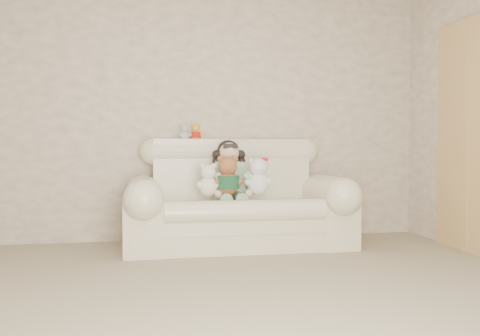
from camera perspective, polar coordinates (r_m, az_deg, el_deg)
name	(u,v)px	position (r m, az deg, el deg)	size (l,w,h in m)	color
floor	(265,315)	(2.95, 2.86, -16.07)	(5.00, 5.00, 0.00)	gray
wall_back	(208,113)	(5.28, -3.55, 6.19)	(4.50, 4.50, 0.00)	beige
sofa	(238,192)	(4.82, -0.22, -2.75)	(2.10, 0.95, 1.03)	#F3E6C4
door_panel	(469,135)	(5.03, 24.26, 3.37)	(0.06, 0.90, 2.10)	tan
seated_child	(229,170)	(4.87, -1.24, -0.27)	(0.36, 0.44, 0.60)	#27692C
brown_teddy	(228,172)	(4.66, -1.40, -0.44)	(0.28, 0.21, 0.43)	brown
white_cat	(258,172)	(4.73, 2.01, -0.49)	(0.27, 0.21, 0.42)	white
cream_teddy	(208,177)	(4.63, -3.59, -0.96)	(0.22, 0.17, 0.35)	white
yellow_mini_bear	(196,131)	(5.13, -4.97, 4.19)	(0.13, 0.10, 0.20)	gold
grey_mini_plush	(185,131)	(5.13, -6.22, 4.14)	(0.12, 0.10, 0.19)	#BBBAC2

